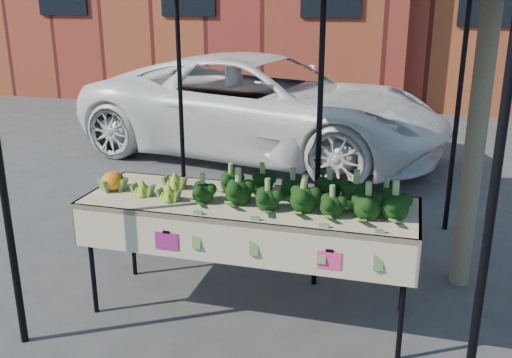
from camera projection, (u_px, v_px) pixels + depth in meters
The scene contains 6 objects.
ground at pixel (229, 312), 4.32m from camera, with size 90.00×90.00×0.00m, color #363639.
table at pixel (249, 257), 4.21m from camera, with size 2.40×0.81×0.90m.
canopy at pixel (277, 119), 4.50m from camera, with size 3.16×3.16×2.74m, color black, non-canonical shape.
broccoli_heap at pixel (299, 189), 3.96m from camera, with size 1.51×0.54×0.23m, color black.
romanesco_cluster at pixel (162, 182), 4.20m from camera, with size 0.41×0.45×0.18m, color #99BC31.
cauliflower_pair at pixel (113, 180), 4.27m from camera, with size 0.18×0.18×0.16m, color orange.
Camera 1 is at (1.22, -3.60, 2.29)m, focal length 39.81 mm.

